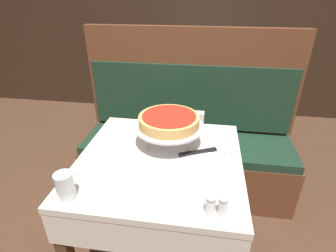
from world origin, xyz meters
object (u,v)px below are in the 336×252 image
salt_shaker (211,205)px  napkin_holder (195,119)px  pizza_pan_stand (169,127)px  dining_table_front (160,177)px  dining_table_rear (197,76)px  booth_bench (187,148)px  condiment_caddy (186,62)px  pizza_server (210,150)px  water_glass_near (65,186)px  pepper_shaker (223,206)px  deep_dish_pizza (169,120)px

salt_shaker → napkin_holder: 0.64m
pizza_pan_stand → salt_shaker: bearing=-63.7°
salt_shaker → dining_table_front: bearing=127.8°
dining_table_front → dining_table_rear: 1.68m
booth_bench → condiment_caddy: bearing=96.4°
pizza_pan_stand → pizza_server: bearing=-8.0°
booth_bench → dining_table_front: bearing=-96.4°
dining_table_front → salt_shaker: size_ratio=11.36×
pizza_pan_stand → napkin_holder: 0.25m
water_glass_near → pepper_shaker: size_ratio=1.57×
dining_table_front → pizza_pan_stand: bearing=77.5°
booth_bench → pepper_shaker: bearing=-79.2°
dining_table_front → water_glass_near: water_glass_near is taller
dining_table_front → water_glass_near: 0.46m
deep_dish_pizza → salt_shaker: bearing=-63.7°
salt_shaker → pepper_shaker: size_ratio=0.99×
water_glass_near → salt_shaker: 0.53m
dining_table_front → deep_dish_pizza: (0.03, 0.12, 0.25)m
napkin_holder → condiment_caddy: condiment_caddy is taller
pizza_pan_stand → pepper_shaker: pizza_pan_stand is taller
dining_table_rear → pizza_pan_stand: size_ratio=2.50×
salt_shaker → pizza_pan_stand: bearing=116.3°
condiment_caddy → pizza_server: bearing=-80.7°
salt_shaker → condiment_caddy: 1.94m
booth_bench → napkin_holder: booth_bench is taller
deep_dish_pizza → pizza_server: bearing=-8.0°
pizza_server → pepper_shaker: (0.05, -0.39, 0.03)m
condiment_caddy → water_glass_near: bearing=-98.3°
water_glass_near → salt_shaker: bearing=0.3°
salt_shaker → condiment_caddy: bearing=97.5°
dining_table_rear → pizza_pan_stand: bearing=-92.4°
dining_table_rear → booth_bench: 0.99m
booth_bench → deep_dish_pizza: size_ratio=5.30×
dining_table_front → booth_bench: bearing=83.6°
booth_bench → pizza_pan_stand: booth_bench is taller
booth_bench → pepper_shaker: booth_bench is taller
water_glass_near → napkin_holder: 0.78m
dining_table_rear → pizza_server: (0.14, -1.59, 0.12)m
dining_table_front → booth_bench: booth_bench is taller
dining_table_rear → pizza_pan_stand: pizza_pan_stand is taller
pizza_server → water_glass_near: 0.66m
pepper_shaker → napkin_holder: 0.65m
dining_table_rear → napkin_holder: napkin_holder is taller
dining_table_front → water_glass_near: (-0.30, -0.31, 0.17)m
pizza_pan_stand → pizza_server: (0.20, -0.03, -0.10)m
pizza_pan_stand → water_glass_near: bearing=-127.5°
dining_table_rear → napkin_holder: (0.05, -1.34, 0.16)m
dining_table_front → pizza_pan_stand: pizza_pan_stand is taller
deep_dish_pizza → pepper_shaker: size_ratio=4.34×
pepper_shaker → dining_table_front: bearing=132.5°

